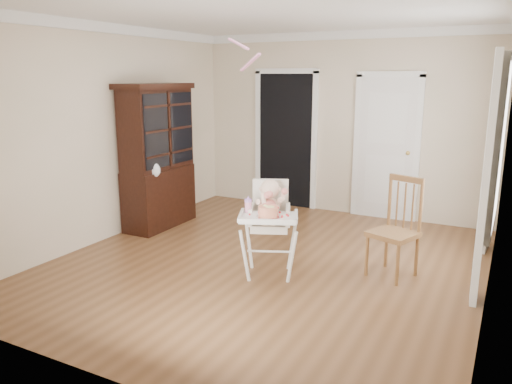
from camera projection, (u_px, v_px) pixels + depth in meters
The scene contains 16 objects.
floor at pixel (267, 263), 5.65m from camera, with size 5.00×5.00×0.00m, color brown.
ceiling at pixel (269, 12), 5.03m from camera, with size 5.00×5.00×0.00m, color white.
wall_back at pixel (341, 125), 7.50m from camera, with size 4.50×4.50×0.00m, color beige.
wall_left at pixel (109, 134), 6.35m from camera, with size 5.00×5.00×0.00m, color beige.
wall_right at pixel (500, 161), 4.33m from camera, with size 5.00×5.00×0.00m, color beige.
crown_molding at pixel (269, 18), 5.04m from camera, with size 4.50×5.00×0.12m, color white, non-canonical shape.
doorway at pixel (286, 137), 7.94m from camera, with size 1.06×0.05×2.22m.
closet_door at pixel (386, 149), 7.24m from camera, with size 0.96×0.09×2.13m.
window_right at pixel (495, 155), 5.07m from camera, with size 0.13×1.84×2.30m.
high_chair at pixel (270, 218), 5.17m from camera, with size 0.81×0.89×1.03m.
baby at pixel (270, 202), 5.16m from camera, with size 0.35×0.26×0.47m.
cake at pixel (268, 212), 4.88m from camera, with size 0.25×0.25×0.11m.
sippy_cup at pixel (248, 205), 5.05m from camera, with size 0.07×0.07×0.18m.
china_cabinet at pixel (158, 156), 6.84m from camera, with size 0.52×1.17×1.97m.
dining_chair at pixel (395, 231), 5.21m from camera, with size 0.55×0.55×1.05m.
streamer at pixel (238, 44), 5.30m from camera, with size 0.03×0.50×0.02m, color pink, non-canonical shape.
Camera 1 is at (2.34, -4.77, 2.07)m, focal length 35.00 mm.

